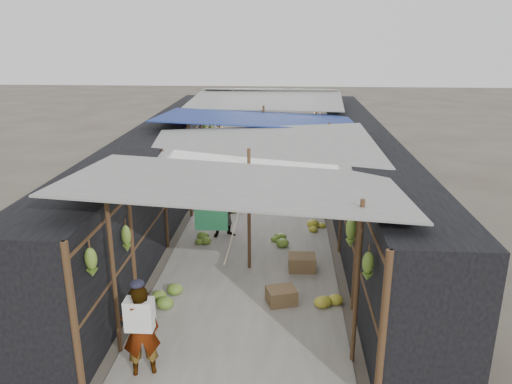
% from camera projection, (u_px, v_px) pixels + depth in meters
% --- Properties ---
extents(ground, '(80.00, 80.00, 0.00)m').
position_uv_depth(ground, '(235.00, 356.00, 7.72)').
color(ground, '#6B6356').
rests_on(ground, ground).
extents(aisle_slab, '(3.60, 16.00, 0.02)m').
position_uv_depth(aisle_slab, '(259.00, 211.00, 13.90)').
color(aisle_slab, '#9E998E').
rests_on(aisle_slab, ground).
extents(stall_left, '(1.40, 15.00, 2.30)m').
position_uv_depth(stall_left, '(161.00, 170.00, 13.71)').
color(stall_left, black).
rests_on(stall_left, ground).
extents(stall_right, '(1.40, 15.00, 2.30)m').
position_uv_depth(stall_right, '(359.00, 174.00, 13.38)').
color(stall_right, black).
rests_on(stall_right, ground).
extents(crate_near, '(0.57, 0.46, 0.33)m').
position_uv_depth(crate_near, '(302.00, 263.00, 10.44)').
color(crate_near, olive).
rests_on(crate_near, ground).
extents(crate_mid, '(0.62, 0.55, 0.31)m').
position_uv_depth(crate_mid, '(281.00, 296.00, 9.15)').
color(crate_mid, olive).
rests_on(crate_mid, ground).
extents(crate_back, '(0.54, 0.48, 0.29)m').
position_uv_depth(crate_back, '(231.00, 189.00, 15.44)').
color(crate_back, olive).
rests_on(crate_back, ground).
extents(black_basin, '(0.63, 0.63, 0.19)m').
position_uv_depth(black_basin, '(318.00, 196.00, 14.95)').
color(black_basin, black).
rests_on(black_basin, ground).
extents(vendor_elderly, '(0.61, 0.50, 1.46)m').
position_uv_depth(vendor_elderly, '(141.00, 330.00, 7.10)').
color(vendor_elderly, silver).
rests_on(vendor_elderly, ground).
extents(shopper_blue, '(0.82, 0.73, 1.42)m').
position_uv_depth(shopper_blue, '(227.00, 209.00, 12.01)').
color(shopper_blue, navy).
rests_on(shopper_blue, ground).
extents(vendor_seated, '(0.46, 0.64, 0.89)m').
position_uv_depth(vendor_seated, '(316.00, 199.00, 13.55)').
color(vendor_seated, '#514C46').
rests_on(vendor_seated, ground).
extents(market_canopy, '(5.62, 15.20, 2.77)m').
position_uv_depth(market_canopy, '(261.00, 124.00, 13.48)').
color(market_canopy, brown).
rests_on(market_canopy, ground).
extents(hanging_bananas, '(3.95, 14.29, 0.84)m').
position_uv_depth(hanging_bananas, '(263.00, 153.00, 13.53)').
color(hanging_bananas, olive).
rests_on(hanging_bananas, ground).
extents(floor_bananas, '(4.01, 9.94, 0.36)m').
position_uv_depth(floor_bananas, '(259.00, 208.00, 13.76)').
color(floor_bananas, olive).
rests_on(floor_bananas, ground).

